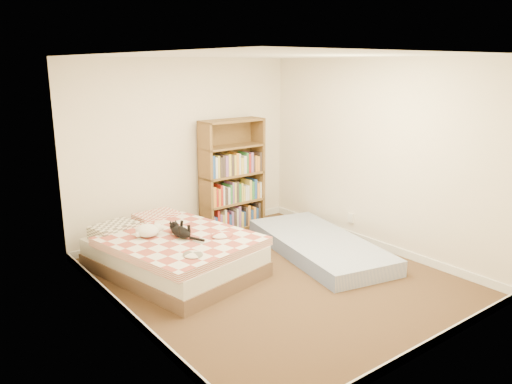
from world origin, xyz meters
TOP-DOWN VIEW (x-y plane):
  - room at (0.00, 0.00)m, footprint 3.51×4.01m
  - bed at (-0.84, 0.89)m, footprint 1.72×2.17m
  - bookshelf at (0.66, 1.80)m, footprint 1.00×0.35m
  - floor_mattress at (0.98, 0.26)m, footprint 1.44×2.38m
  - black_cat at (-0.79, 0.77)m, footprint 0.22×0.61m
  - white_dog at (-1.09, 0.98)m, footprint 0.38×0.39m

SIDE VIEW (x-z plane):
  - floor_mattress at x=0.98m, z-range 0.00..0.20m
  - bed at x=-0.84m, z-range -0.02..0.50m
  - black_cat at x=-0.79m, z-range 0.46..0.60m
  - white_dog at x=-1.09m, z-range 0.47..0.61m
  - bookshelf at x=0.66m, z-range -0.23..1.41m
  - room at x=0.00m, z-range -0.06..2.45m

